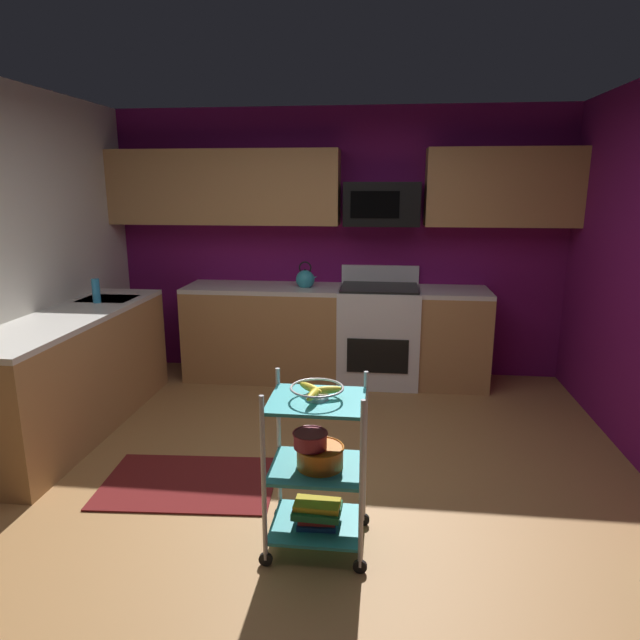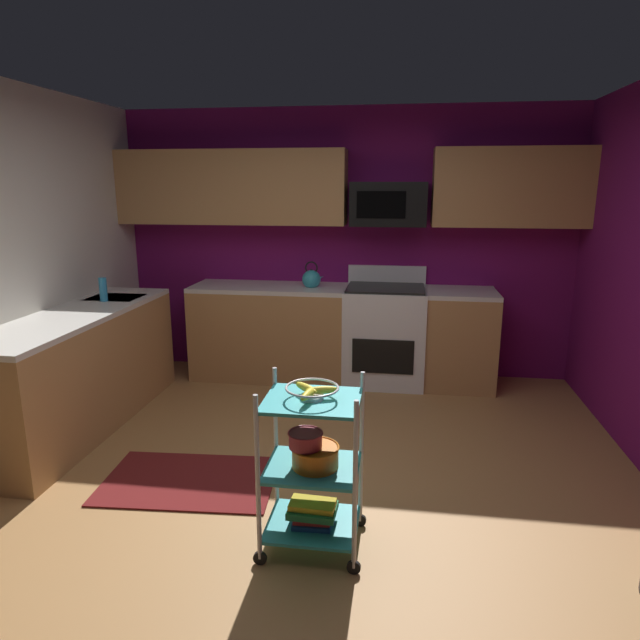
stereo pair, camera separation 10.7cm
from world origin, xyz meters
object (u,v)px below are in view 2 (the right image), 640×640
microwave (388,204)px  book_stack (313,512)px  kettle (312,279)px  oven_range (384,334)px  rolling_cart (312,467)px  mixing_bowl_small (305,439)px  fruit_bowl (312,390)px  dish_soap_bottle (103,289)px  mixing_bowl_large (315,456)px

microwave → book_stack: bearing=-95.8°
kettle → book_stack: bearing=-80.7°
microwave → oven_range: bearing=-89.7°
oven_range → rolling_cart: oven_range is taller
microwave → mixing_bowl_small: bearing=-96.4°
oven_range → microwave: microwave is taller
rolling_cart → book_stack: 0.26m
oven_range → book_stack: oven_range is taller
oven_range → fruit_bowl: bearing=-96.0°
oven_range → book_stack: 2.66m
mixing_bowl_small → book_stack: (0.03, 0.02, -0.43)m
fruit_bowl → book_stack: (0.00, -0.00, -0.68)m
oven_range → dish_soap_bottle: dish_soap_bottle is taller
book_stack → kettle: (-0.43, 2.62, 0.81)m
mixing_bowl_small → kettle: size_ratio=0.69×
dish_soap_bottle → fruit_bowl: bearing=-39.6°
microwave → book_stack: 3.13m
mixing_bowl_large → kettle: size_ratio=0.95×
kettle → rolling_cart: bearing=-80.7°
fruit_bowl → dish_soap_bottle: 2.67m
fruit_bowl → mixing_bowl_small: size_ratio=1.49×
book_stack → dish_soap_bottle: size_ratio=1.29×
microwave → mixing_bowl_large: microwave is taller
microwave → dish_soap_bottle: bearing=-156.1°
microwave → rolling_cart: microwave is taller
rolling_cart → mixing_bowl_small: size_ratio=5.03×
mixing_bowl_large → mixing_bowl_small: bearing=-159.1°
oven_range → mixing_bowl_small: (-0.31, -2.65, 0.14)m
mixing_bowl_small → dish_soap_bottle: bearing=139.6°
dish_soap_bottle → rolling_cart: bearing=-39.6°
oven_range → mixing_bowl_small: 2.67m
oven_range → rolling_cart: (-0.28, -2.63, -0.03)m
oven_range → rolling_cart: size_ratio=1.20×
microwave → rolling_cart: size_ratio=0.77×
oven_range → mixing_bowl_small: bearing=-96.7°
mixing_bowl_small → kettle: kettle is taller
rolling_cart → dish_soap_bottle: 2.73m
mixing_bowl_small → dish_soap_bottle: (-2.02, 1.72, 0.40)m
rolling_cart → book_stack: bearing=0.0°
fruit_bowl → book_stack: fruit_bowl is taller
oven_range → book_stack: (-0.28, -2.63, -0.29)m
microwave → book_stack: size_ratio=2.71×
mixing_bowl_small → dish_soap_bottle: 2.68m
rolling_cart → dish_soap_bottle: size_ratio=4.57×
mixing_bowl_large → oven_range: bearing=84.3°
book_stack → kettle: size_ratio=0.98×
rolling_cart → mixing_bowl_large: bearing=0.0°
mixing_bowl_large → fruit_bowl: bearing=180.0°
kettle → oven_range: bearing=0.3°
fruit_bowl → mixing_bowl_large: bearing=-0.0°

